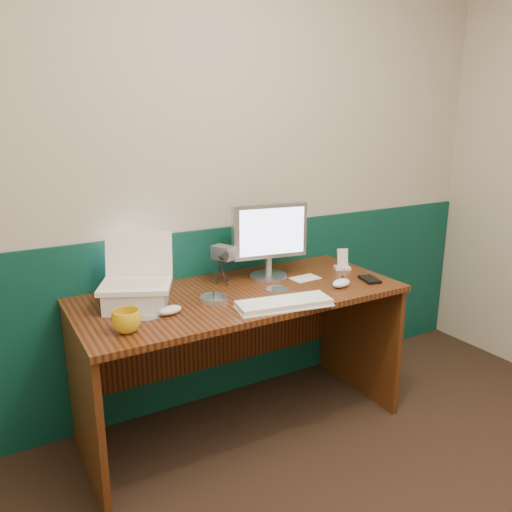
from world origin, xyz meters
TOP-DOWN VIEW (x-y plane):
  - back_wall at (0.00, 1.75)m, footprint 3.50×0.04m
  - wainscot at (0.00, 1.74)m, footprint 3.48×0.02m
  - desk at (-0.16, 1.38)m, footprint 1.60×0.70m
  - laptop_riser at (-0.66, 1.43)m, footprint 0.34×0.32m
  - laptop at (-0.66, 1.43)m, footprint 0.38×0.35m
  - monitor at (0.08, 1.51)m, footprint 0.42×0.18m
  - keyboard at (-0.08, 1.11)m, footprint 0.45×0.21m
  - mouse_right at (0.32, 1.20)m, footprint 0.13×0.10m
  - mouse_left at (-0.56, 1.28)m, footprint 0.12×0.09m
  - mug at (-0.78, 1.19)m, footprint 0.14×0.14m
  - camcorder at (-0.17, 1.54)m, footprint 0.14×0.17m
  - cd_spindle at (-0.33, 1.32)m, footprint 0.13×0.13m
  - cd_loose_a at (-0.66, 1.30)m, footprint 0.11×0.11m
  - cd_loose_b at (0.02, 1.33)m, footprint 0.11×0.11m
  - pen at (0.38, 1.28)m, footprint 0.12×0.09m
  - papers at (0.24, 1.40)m, footprint 0.15×0.11m
  - dock at (0.53, 1.44)m, footprint 0.10×0.09m
  - music_player at (0.53, 1.44)m, footprint 0.07×0.05m
  - pda at (0.52, 1.20)m, footprint 0.10×0.14m

SIDE VIEW (x-z plane):
  - desk at x=-0.16m, z-range 0.00..0.75m
  - wainscot at x=0.00m, z-range 0.00..1.00m
  - cd_loose_a at x=-0.66m, z-range 0.75..0.75m
  - cd_loose_b at x=0.02m, z-range 0.75..0.75m
  - papers at x=0.24m, z-range 0.75..0.75m
  - pen at x=0.38m, z-range 0.75..0.76m
  - pda at x=0.52m, z-range 0.75..0.76m
  - dock at x=0.53m, z-range 0.75..0.77m
  - keyboard at x=-0.08m, z-range 0.75..0.77m
  - cd_spindle at x=-0.33m, z-range 0.75..0.78m
  - mouse_left at x=-0.56m, z-range 0.75..0.79m
  - mouse_right at x=0.32m, z-range 0.75..0.79m
  - mug at x=-0.78m, z-range 0.75..0.84m
  - laptop_riser at x=-0.66m, z-range 0.75..0.84m
  - music_player at x=0.53m, z-range 0.77..0.87m
  - camcorder at x=-0.17m, z-range 0.75..0.96m
  - monitor at x=0.08m, z-range 0.75..1.15m
  - laptop at x=-0.66m, z-range 0.84..1.10m
  - back_wall at x=0.00m, z-range 0.00..2.50m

